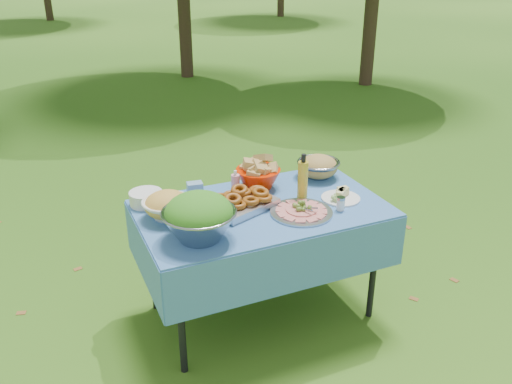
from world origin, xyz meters
The scene contains 14 objects.
ground centered at (0.00, 0.00, 0.00)m, with size 80.00×80.00×0.00m, color #153D0B.
picnic_table centered at (0.00, 0.00, 0.38)m, with size 1.46×0.86×0.76m, color #77BBE5.
salad_bowl centered at (-0.46, -0.21, 0.89)m, with size 0.40×0.40×0.26m, color #93959B, non-canonical shape.
pasta_bowl_white centered at (-0.55, 0.10, 0.84)m, with size 0.28×0.28×0.16m, color white, non-canonical shape.
plate_stack centered at (-0.62, 0.32, 0.80)m, with size 0.20×0.20×0.08m, color white.
wipes_box centered at (-0.31, 0.32, 0.80)m, with size 0.09×0.07×0.09m, color #759EC6.
sanitizer_bottle centered at (-0.07, 0.25, 0.84)m, with size 0.05×0.05×0.15m, color pink.
bread_bowl centered at (0.10, 0.28, 0.86)m, with size 0.29×0.29×0.19m, color red, non-canonical shape.
pasta_bowl_steel centered at (0.54, 0.27, 0.84)m, with size 0.28×0.28×0.15m, color #93959B, non-canonical shape.
fried_tray centered at (-0.12, 0.04, 0.81)m, with size 0.39×0.27×0.09m, color silver.
charcuterie_platter centered at (0.18, -0.16, 0.80)m, with size 0.37×0.37×0.08m, color #ADAFB5.
oil_bottle centered at (0.28, 0.02, 0.90)m, with size 0.06×0.06×0.29m, color gold.
cheese_plate centered at (0.49, -0.09, 0.79)m, with size 0.24×0.24×0.07m, color white.
shaker centered at (0.41, -0.22, 0.80)m, with size 0.05×0.05×0.08m, color white.
Camera 1 is at (-1.20, -2.64, 2.20)m, focal length 38.00 mm.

